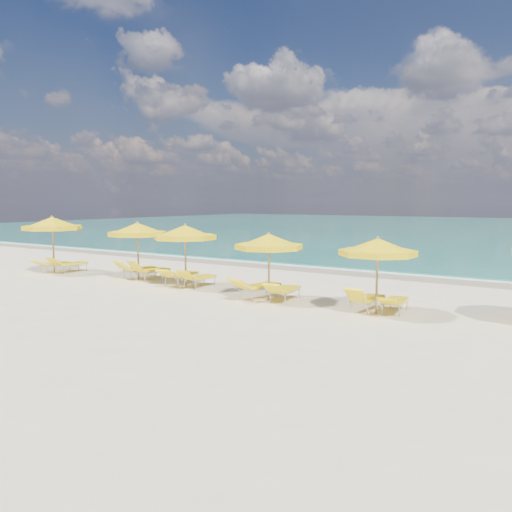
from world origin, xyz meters
The scene contains 20 objects.
ground_plane centered at (0.00, 0.00, 0.00)m, with size 120.00×120.00×0.00m, color beige.
ocean centered at (0.00, 48.00, 0.00)m, with size 120.00×80.00×0.30m, color #126758.
wet_sand_band centered at (0.00, 7.40, 0.00)m, with size 120.00×2.60×0.01m, color tan.
foam_line centered at (0.00, 8.20, 0.00)m, with size 120.00×1.20×0.03m, color white.
whitecap_near centered at (-6.00, 17.00, 0.00)m, with size 14.00×0.36×0.05m, color white.
umbrella_1 centered at (-9.89, -0.24, 2.24)m, with size 3.24×3.24×2.62m.
umbrella_2 centered at (-5.17, 0.43, 2.08)m, with size 2.76×2.76×2.44m.
umbrella_3 centered at (-2.31, 0.12, 2.07)m, with size 2.96×2.96×2.43m.
umbrella_4 centered at (1.75, -0.45, 1.94)m, with size 2.51×2.51×2.27m.
umbrella_5 centered at (5.39, -0.41, 1.94)m, with size 2.85×2.85×2.27m.
lounger_1_left centered at (-10.27, 0.05, 0.21)m, with size 0.76×1.84×0.66m.
lounger_1_right centered at (-9.36, 0.26, 0.23)m, with size 0.68×1.91×0.81m.
lounger_2_left centered at (-5.54, 0.81, 0.23)m, with size 0.96×1.93×0.82m.
lounger_2_right centered at (-4.71, 0.75, 0.23)m, with size 0.89×1.88×0.89m.
lounger_3_left centered at (-2.79, 0.38, 0.24)m, with size 0.84×2.06×0.77m.
lounger_3_right centered at (-1.86, 0.38, 0.22)m, with size 0.61×1.78×0.78m.
lounger_4_left centered at (1.22, -0.25, 0.24)m, with size 1.05×2.11×0.82m.
lounger_4_right centered at (2.19, -0.19, 0.22)m, with size 0.76×1.86×0.76m.
lounger_5_left centered at (5.00, -0.12, 0.22)m, with size 0.72×1.74×0.83m.
lounger_5_right centered at (5.79, 0.05, 0.20)m, with size 0.68×1.74×0.63m.
Camera 1 is at (10.13, -14.34, 3.29)m, focal length 35.00 mm.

